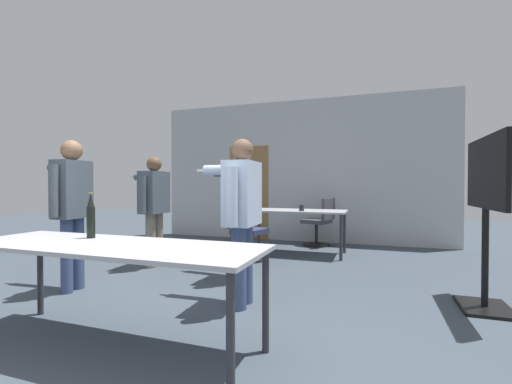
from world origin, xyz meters
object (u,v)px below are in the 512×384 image
object	(u,v)px
person_right_polo	(241,201)
drink_cup	(302,208)
office_chair_side_rolled	(320,223)
office_chair_far_left	(246,233)
person_near_casual	(71,200)
person_far_watching	(241,207)
beer_bottle	(91,217)
person_center_tall	(153,201)
tv_screen	(486,200)

from	to	relation	value
person_right_polo	drink_cup	size ratio (longest dim) A/B	16.43
office_chair_side_rolled	office_chair_far_left	world-z (taller)	office_chair_side_rolled
person_near_casual	office_chair_far_left	xyz separation A→B (m)	(1.26, 2.16, -0.59)
person_near_casual	office_chair_side_rolled	xyz separation A→B (m)	(2.19, 3.79, -0.58)
person_far_watching	beer_bottle	size ratio (longest dim) A/B	4.45
office_chair_side_rolled	office_chair_far_left	size ratio (longest dim) A/B	1.02
drink_cup	person_center_tall	bearing A→B (deg)	-143.27
beer_bottle	drink_cup	world-z (taller)	beer_bottle
office_chair_far_left	drink_cup	size ratio (longest dim) A/B	9.19
tv_screen	person_far_watching	world-z (taller)	tv_screen
office_chair_side_rolled	drink_cup	distance (m)	1.14
person_far_watching	person_right_polo	size ratio (longest dim) A/B	0.99
office_chair_side_rolled	drink_cup	world-z (taller)	office_chair_side_rolled
tv_screen	person_center_tall	size ratio (longest dim) A/B	1.03
person_near_casual	drink_cup	distance (m)	3.41
office_chair_side_rolled	person_near_casual	bearing A→B (deg)	170.21
tv_screen	beer_bottle	world-z (taller)	tv_screen
person_near_casual	person_right_polo	bearing A→B (deg)	-60.32
person_center_tall	office_chair_far_left	world-z (taller)	person_center_tall
office_chair_side_rolled	beer_bottle	world-z (taller)	beer_bottle
person_near_casual	drink_cup	bearing A→B (deg)	-41.55
person_right_polo	drink_cup	bearing A→B (deg)	-12.38
person_center_tall	person_right_polo	bearing A→B (deg)	-100.16
person_right_polo	beer_bottle	size ratio (longest dim) A/B	4.49
person_right_polo	drink_cup	world-z (taller)	person_right_polo
person_near_casual	office_chair_side_rolled	world-z (taller)	person_near_casual
tv_screen	office_chair_far_left	distance (m)	3.27
person_center_tall	office_chair_far_left	bearing A→B (deg)	-54.36
person_far_watching	office_chair_far_left	bearing A→B (deg)	17.55
person_center_tall	beer_bottle	size ratio (longest dim) A/B	4.36
tv_screen	drink_cup	distance (m)	2.86
tv_screen	person_far_watching	xyz separation A→B (m)	(-2.23, -0.67, -0.07)
tv_screen	drink_cup	world-z (taller)	tv_screen
person_center_tall	beer_bottle	bearing A→B (deg)	-158.43
person_center_tall	beer_bottle	distance (m)	2.26
person_far_watching	drink_cup	bearing A→B (deg)	-3.93
drink_cup	person_near_casual	bearing A→B (deg)	-127.01
drink_cup	person_right_polo	bearing A→B (deg)	-105.27
beer_bottle	person_near_casual	bearing A→B (deg)	143.71
tv_screen	person_center_tall	distance (m)	4.08
person_near_casual	beer_bottle	size ratio (longest dim) A/B	4.59
person_center_tall	beer_bottle	world-z (taller)	person_center_tall
person_near_casual	office_chair_far_left	bearing A→B (deg)	-34.81
person_right_polo	person_far_watching	bearing A→B (deg)	-155.32
person_right_polo	person_center_tall	distance (m)	1.47
person_near_casual	person_far_watching	bearing A→B (deg)	-89.38
tv_screen	drink_cup	xyz separation A→B (m)	(-2.15, 1.87, -0.23)
person_near_casual	office_chair_far_left	distance (m)	2.57
person_right_polo	office_chair_far_left	xyz separation A→B (m)	(-0.34, 1.07, -0.55)
person_near_casual	beer_bottle	bearing A→B (deg)	-130.82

